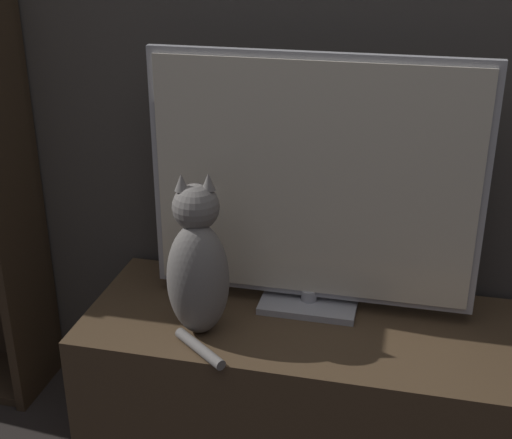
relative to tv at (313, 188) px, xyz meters
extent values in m
cube|color=brown|center=(-0.01, -0.09, -0.60)|extent=(1.20, 0.51, 0.47)
cube|color=#B7B7BC|center=(0.00, 0.00, -0.35)|extent=(0.27, 0.16, 0.02)
cylinder|color=#B7B7BC|center=(0.00, 0.00, -0.33)|extent=(0.04, 0.04, 0.03)
cube|color=#B7B7BC|center=(0.00, 0.00, 0.02)|extent=(0.89, 0.02, 0.68)
cube|color=silver|center=(0.00, -0.01, 0.02)|extent=(0.86, 0.01, 0.65)
ellipsoid|color=gray|center=(-0.26, -0.20, -0.20)|extent=(0.20, 0.19, 0.32)
ellipsoid|color=silver|center=(-0.28, -0.15, -0.22)|extent=(0.10, 0.07, 0.17)
sphere|color=gray|center=(-0.27, -0.17, -0.01)|extent=(0.15, 0.15, 0.12)
cone|color=gray|center=(-0.30, -0.18, 0.06)|extent=(0.04, 0.04, 0.04)
cone|color=gray|center=(-0.24, -0.16, 0.06)|extent=(0.04, 0.04, 0.04)
cylinder|color=gray|center=(-0.23, -0.30, -0.35)|extent=(0.17, 0.14, 0.03)
cube|color=#3D2D1E|center=(-0.92, 0.04, -0.10)|extent=(0.03, 0.28, 1.46)
camera|label=1|loc=(0.26, -1.76, 0.69)|focal=50.00mm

